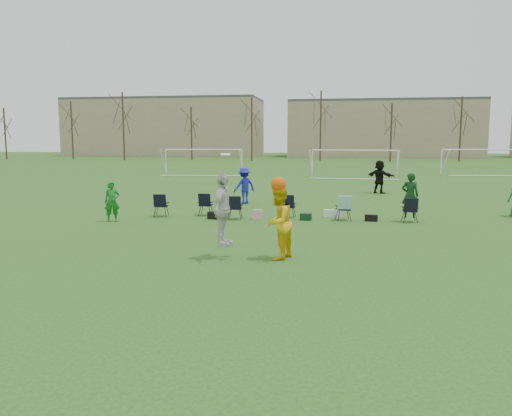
% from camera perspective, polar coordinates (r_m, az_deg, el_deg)
% --- Properties ---
extents(ground, '(260.00, 260.00, 0.00)m').
position_cam_1_polar(ground, '(12.87, -1.43, -6.58)').
color(ground, '#254F18').
rests_on(ground, ground).
extents(fielder_green_near, '(0.70, 0.62, 1.60)m').
position_cam_1_polar(fielder_green_near, '(20.48, -16.13, 0.71)').
color(fielder_green_near, '#136D1E').
rests_on(fielder_green_near, ground).
extents(fielder_blue, '(1.35, 1.31, 1.85)m').
position_cam_1_polar(fielder_blue, '(25.42, -1.34, 2.57)').
color(fielder_blue, '#1620AB').
rests_on(fielder_blue, ground).
extents(fielder_black, '(1.83, 1.66, 2.03)m').
position_cam_1_polar(fielder_black, '(31.54, 13.94, 3.49)').
color(fielder_black, black).
rests_on(fielder_black, ground).
extents(center_contest, '(2.29, 1.28, 2.84)m').
position_cam_1_polar(center_contest, '(13.41, -0.12, -0.95)').
color(center_contest, silver).
rests_on(center_contest, ground).
extents(sideline_setup, '(10.89, 1.60, 1.94)m').
position_cam_1_polar(sideline_setup, '(20.47, 4.76, 0.29)').
color(sideline_setup, '#0E3314').
rests_on(sideline_setup, ground).
extents(goal_left, '(7.39, 0.76, 2.46)m').
position_cam_1_polar(goal_left, '(47.88, -6.01, 6.09)').
color(goal_left, white).
rests_on(goal_left, ground).
extents(goal_mid, '(7.40, 0.63, 2.46)m').
position_cam_1_polar(goal_mid, '(44.33, 11.17, 5.87)').
color(goal_mid, white).
rests_on(goal_mid, ground).
extents(goal_right, '(7.35, 1.14, 2.46)m').
position_cam_1_polar(goal_right, '(52.14, 24.26, 5.59)').
color(goal_right, white).
rests_on(goal_right, ground).
extents(tree_line, '(110.28, 3.28, 11.40)m').
position_cam_1_polar(tree_line, '(82.17, 7.52, 8.89)').
color(tree_line, '#382B21').
rests_on(tree_line, ground).
extents(building_row, '(126.00, 16.00, 13.00)m').
position_cam_1_polar(building_row, '(108.40, 11.34, 8.96)').
color(building_row, tan).
rests_on(building_row, ground).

